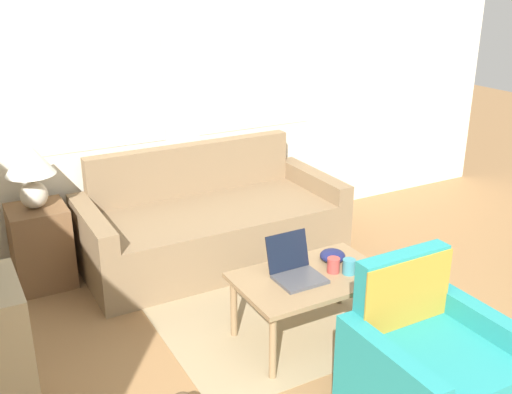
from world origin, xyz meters
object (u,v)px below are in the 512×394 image
Objects in this scene: cup_yellow at (333,265)px; snack_bowl at (333,256)px; coffee_table at (311,283)px; couch at (210,226)px; armchair at (429,374)px; table_lamp at (30,166)px; laptop at (295,269)px; cup_navy at (349,267)px.

cup_yellow is 0.58× the size of snack_bowl.
couch is at bearing 92.76° from coffee_table.
couch is at bearing 94.69° from armchair.
coffee_table is 9.77× the size of cup_yellow.
table_lamp is 2.00m from laptop.
couch is 1.32m from snack_bowl.
cup_navy and cup_yellow have the same top height.
table_lamp reaches higher than coffee_table.
coffee_table is (-0.12, 0.91, 0.12)m from armchair.
cup_navy is at bearing 83.15° from armchair.
table_lamp is 1.61× the size of laptop.
snack_bowl is at bearing -76.89° from couch.
cup_navy is (1.57, -1.63, -0.44)m from table_lamp.
cup_yellow is at bearing -123.70° from snack_bowl.
cup_yellow is at bearing 88.33° from armchair.
couch is 6.72× the size of laptop.
laptop is at bearing 165.80° from cup_yellow.
laptop is (1.25, -1.51, -0.43)m from table_lamp.
couch is 1.45m from table_lamp.
table_lamp is at bearing 133.61° from cup_yellow.
snack_bowl is at bearing 86.96° from cup_navy.
armchair is 0.91m from cup_yellow.
couch is 1.35m from laptop.
snack_bowl is (0.08, 0.12, -0.01)m from cup_yellow.
armchair is at bearing -96.15° from snack_bowl.
cup_navy is at bearing -46.15° from table_lamp.
cup_navy is (0.22, -0.09, 0.10)m from coffee_table.
snack_bowl is (0.23, 0.10, 0.09)m from coffee_table.
couch reaches higher than laptop.
coffee_table is 5.65× the size of snack_bowl.
table_lamp is (-1.28, 0.18, 0.66)m from couch.
couch is 12.44× the size of snack_bowl.
couch is at bearing 103.11° from snack_bowl.
couch reaches higher than snack_bowl.
armchair reaches higher than snack_bowl.
table_lamp is 2.21m from cup_yellow.
table_lamp is 5.16× the size of cup_yellow.
couch reaches higher than cup_yellow.
armchair is at bearing -77.04° from laptop.
cup_yellow is at bearing -14.20° from laptop.
table_lamp reaches higher than laptop.
table_lamp reaches higher than couch.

